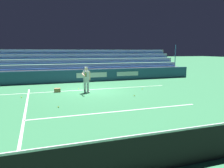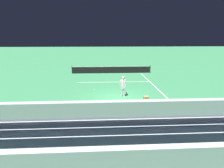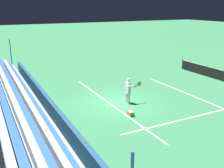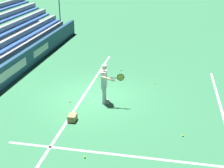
{
  "view_description": "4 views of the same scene",
  "coord_description": "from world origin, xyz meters",
  "px_view_note": "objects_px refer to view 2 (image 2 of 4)",
  "views": [
    {
      "loc": [
        3.52,
        14.6,
        2.76
      ],
      "look_at": [
        -0.96,
        1.67,
        0.68
      ],
      "focal_mm": 35.0,
      "sensor_mm": 36.0,
      "label": 1
    },
    {
      "loc": [
        -1.24,
        -13.61,
        4.94
      ],
      "look_at": [
        -0.48,
        0.45,
        1.13
      ],
      "focal_mm": 28.0,
      "sensor_mm": 36.0,
      "label": 2
    },
    {
      "loc": [
        14.5,
        -7.79,
        6.27
      ],
      "look_at": [
        -0.78,
        0.02,
        1.1
      ],
      "focal_mm": 42.0,
      "sensor_mm": 36.0,
      "label": 3
    },
    {
      "loc": [
        12.37,
        3.2,
        6.01
      ],
      "look_at": [
        0.68,
        0.95,
        1.0
      ],
      "focal_mm": 50.0,
      "sensor_mm": 36.0,
      "label": 4
    }
  ],
  "objects_px": {
    "tennis_player": "(123,86)",
    "tennis_ball_on_baseline": "(167,94)",
    "tennis_ball_stray_back": "(94,89)",
    "tennis_ball_far_right": "(139,85)",
    "tennis_ball_near_player": "(128,102)",
    "tennis_ball_toward_net": "(75,96)",
    "tennis_net": "(112,70)",
    "ball_box_cardboard": "(146,98)"
  },
  "relations": [
    {
      "from": "tennis_ball_near_player",
      "to": "tennis_ball_stray_back",
      "type": "bearing_deg",
      "value": 128.6
    },
    {
      "from": "tennis_ball_near_player",
      "to": "tennis_ball_toward_net",
      "type": "bearing_deg",
      "value": 160.61
    },
    {
      "from": "tennis_player",
      "to": "tennis_ball_far_right",
      "type": "relative_size",
      "value": 25.98
    },
    {
      "from": "tennis_player",
      "to": "tennis_ball_near_player",
      "type": "height_order",
      "value": "tennis_player"
    },
    {
      "from": "tennis_player",
      "to": "tennis_ball_near_player",
      "type": "relative_size",
      "value": 25.98
    },
    {
      "from": "ball_box_cardboard",
      "to": "tennis_ball_near_player",
      "type": "height_order",
      "value": "ball_box_cardboard"
    },
    {
      "from": "ball_box_cardboard",
      "to": "tennis_ball_far_right",
      "type": "distance_m",
      "value": 4.2
    },
    {
      "from": "ball_box_cardboard",
      "to": "tennis_ball_stray_back",
      "type": "distance_m",
      "value": 5.24
    },
    {
      "from": "tennis_player",
      "to": "ball_box_cardboard",
      "type": "height_order",
      "value": "tennis_player"
    },
    {
      "from": "tennis_ball_on_baseline",
      "to": "tennis_ball_stray_back",
      "type": "bearing_deg",
      "value": 164.64
    },
    {
      "from": "tennis_ball_stray_back",
      "to": "tennis_net",
      "type": "height_order",
      "value": "tennis_net"
    },
    {
      "from": "tennis_player",
      "to": "tennis_ball_toward_net",
      "type": "relative_size",
      "value": 25.98
    },
    {
      "from": "tennis_player",
      "to": "tennis_ball_toward_net",
      "type": "bearing_deg",
      "value": 179.63
    },
    {
      "from": "tennis_ball_toward_net",
      "to": "tennis_ball_stray_back",
      "type": "height_order",
      "value": "same"
    },
    {
      "from": "tennis_ball_near_player",
      "to": "tennis_ball_far_right",
      "type": "height_order",
      "value": "same"
    },
    {
      "from": "tennis_ball_near_player",
      "to": "tennis_ball_far_right",
      "type": "xyz_separation_m",
      "value": [
        1.89,
        4.79,
        0.0
      ]
    },
    {
      "from": "tennis_ball_stray_back",
      "to": "tennis_ball_far_right",
      "type": "relative_size",
      "value": 1.0
    },
    {
      "from": "tennis_ball_on_baseline",
      "to": "tennis_net",
      "type": "xyz_separation_m",
      "value": [
        -4.47,
        9.72,
        0.46
      ]
    },
    {
      "from": "tennis_ball_stray_back",
      "to": "tennis_ball_far_right",
      "type": "height_order",
      "value": "same"
    },
    {
      "from": "tennis_ball_near_player",
      "to": "tennis_ball_toward_net",
      "type": "relative_size",
      "value": 1.0
    },
    {
      "from": "tennis_ball_near_player",
      "to": "tennis_ball_far_right",
      "type": "bearing_deg",
      "value": 68.52
    },
    {
      "from": "tennis_ball_near_player",
      "to": "tennis_ball_stray_back",
      "type": "distance_m",
      "value": 4.5
    },
    {
      "from": "tennis_ball_stray_back",
      "to": "tennis_net",
      "type": "bearing_deg",
      "value": 75.22
    },
    {
      "from": "tennis_ball_far_right",
      "to": "tennis_net",
      "type": "relative_size",
      "value": 0.01
    },
    {
      "from": "tennis_ball_on_baseline",
      "to": "tennis_net",
      "type": "bearing_deg",
      "value": 114.68
    },
    {
      "from": "tennis_player",
      "to": "tennis_ball_on_baseline",
      "type": "bearing_deg",
      "value": 2.96
    },
    {
      "from": "tennis_player",
      "to": "tennis_ball_on_baseline",
      "type": "xyz_separation_m",
      "value": [
        4.0,
        0.21,
        -0.86
      ]
    },
    {
      "from": "tennis_player",
      "to": "tennis_ball_toward_net",
      "type": "distance_m",
      "value": 4.19
    },
    {
      "from": "tennis_ball_toward_net",
      "to": "tennis_ball_far_right",
      "type": "xyz_separation_m",
      "value": [
        6.24,
        3.26,
        0.0
      ]
    },
    {
      "from": "tennis_ball_toward_net",
      "to": "tennis_net",
      "type": "height_order",
      "value": "tennis_net"
    },
    {
      "from": "ball_box_cardboard",
      "to": "tennis_ball_toward_net",
      "type": "relative_size",
      "value": 6.06
    },
    {
      "from": "tennis_ball_far_right",
      "to": "tennis_net",
      "type": "distance_m",
      "value": 7.15
    },
    {
      "from": "tennis_ball_toward_net",
      "to": "tennis_ball_far_right",
      "type": "bearing_deg",
      "value": 27.56
    },
    {
      "from": "ball_box_cardboard",
      "to": "tennis_ball_near_player",
      "type": "distance_m",
      "value": 1.67
    },
    {
      "from": "ball_box_cardboard",
      "to": "tennis_ball_stray_back",
      "type": "bearing_deg",
      "value": 146.33
    },
    {
      "from": "tennis_player",
      "to": "tennis_net",
      "type": "xyz_separation_m",
      "value": [
        -0.46,
        9.93,
        -0.4
      ]
    },
    {
      "from": "tennis_ball_near_player",
      "to": "tennis_ball_stray_back",
      "type": "relative_size",
      "value": 1.0
    },
    {
      "from": "tennis_ball_stray_back",
      "to": "tennis_player",
      "type": "bearing_deg",
      "value": -38.18
    },
    {
      "from": "tennis_ball_near_player",
      "to": "tennis_ball_stray_back",
      "type": "xyz_separation_m",
      "value": [
        -2.81,
        3.52,
        0.0
      ]
    },
    {
      "from": "ball_box_cardboard",
      "to": "tennis_ball_on_baseline",
      "type": "height_order",
      "value": "ball_box_cardboard"
    },
    {
      "from": "tennis_ball_near_player",
      "to": "tennis_ball_on_baseline",
      "type": "xyz_separation_m",
      "value": [
        3.75,
        1.71,
        0.0
      ]
    },
    {
      "from": "tennis_ball_far_right",
      "to": "tennis_ball_on_baseline",
      "type": "bearing_deg",
      "value": -58.78
    }
  ]
}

